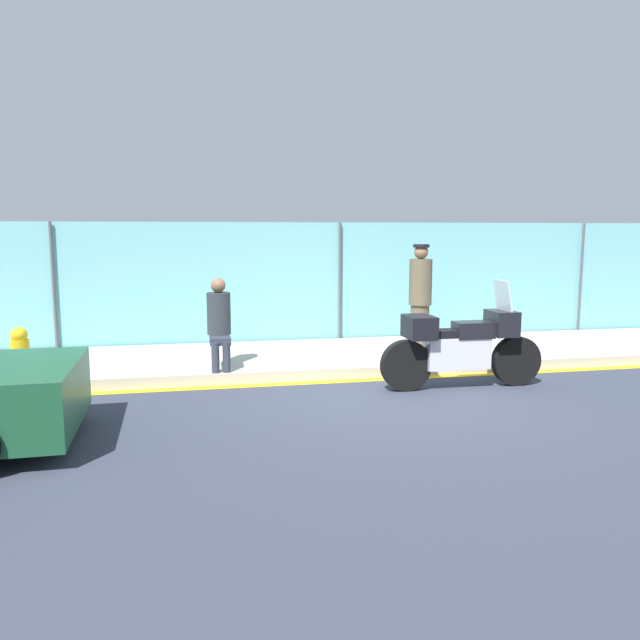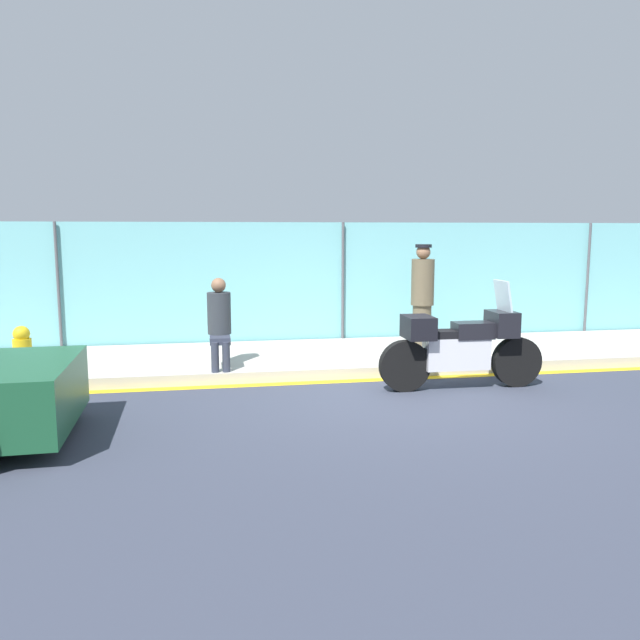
{
  "view_description": "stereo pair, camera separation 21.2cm",
  "coord_description": "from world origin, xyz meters",
  "px_view_note": "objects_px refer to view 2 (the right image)",
  "views": [
    {
      "loc": [
        -2.62,
        -7.63,
        2.11
      ],
      "look_at": [
        -0.82,
        1.16,
        0.84
      ],
      "focal_mm": 35.0,
      "sensor_mm": 36.0,
      "label": 1
    },
    {
      "loc": [
        -2.41,
        -7.67,
        2.11
      ],
      "look_at": [
        -0.82,
        1.16,
        0.84
      ],
      "focal_mm": 35.0,
      "sensor_mm": 36.0,
      "label": 2
    }
  ],
  "objects_px": {
    "motorcycle": "(461,346)",
    "person_seated_on_curb": "(219,318)",
    "officer_standing": "(422,296)",
    "fire_hydrant": "(22,350)"
  },
  "relations": [
    {
      "from": "person_seated_on_curb",
      "to": "fire_hydrant",
      "type": "xyz_separation_m",
      "value": [
        -2.69,
        0.01,
        -0.39
      ]
    },
    {
      "from": "officer_standing",
      "to": "fire_hydrant",
      "type": "distance_m",
      "value": 6.07
    },
    {
      "from": "officer_standing",
      "to": "motorcycle",
      "type": "bearing_deg",
      "value": -94.07
    },
    {
      "from": "person_seated_on_curb",
      "to": "fire_hydrant",
      "type": "height_order",
      "value": "person_seated_on_curb"
    },
    {
      "from": "officer_standing",
      "to": "fire_hydrant",
      "type": "relative_size",
      "value": 2.6
    },
    {
      "from": "person_seated_on_curb",
      "to": "fire_hydrant",
      "type": "relative_size",
      "value": 1.92
    },
    {
      "from": "officer_standing",
      "to": "person_seated_on_curb",
      "type": "distance_m",
      "value": 3.4
    },
    {
      "from": "motorcycle",
      "to": "person_seated_on_curb",
      "type": "distance_m",
      "value": 3.42
    },
    {
      "from": "motorcycle",
      "to": "fire_hydrant",
      "type": "height_order",
      "value": "motorcycle"
    },
    {
      "from": "motorcycle",
      "to": "person_seated_on_curb",
      "type": "bearing_deg",
      "value": 159.46
    }
  ]
}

